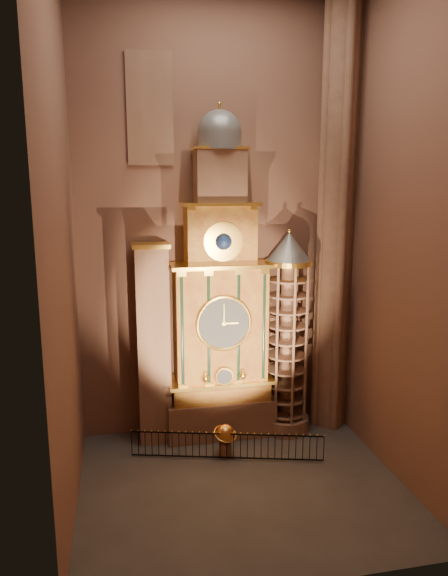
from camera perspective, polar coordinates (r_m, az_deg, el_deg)
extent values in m
plane|color=#383330|center=(24.16, 2.00, -21.04)|extent=(14.00, 14.00, 0.00)
plane|color=brown|center=(26.35, -0.90, 7.12)|extent=(22.00, 0.00, 22.00)
plane|color=brown|center=(20.04, -17.71, 5.27)|extent=(0.00, 22.00, 22.00)
plane|color=brown|center=(23.18, 19.37, 5.91)|extent=(0.00, 22.00, 22.00)
cube|color=#8C634C|center=(27.97, -0.45, -13.93)|extent=(5.60, 2.20, 2.00)
cube|color=maroon|center=(27.36, -0.45, -11.09)|extent=(5.00, 2.00, 1.00)
cube|color=#F4C248|center=(27.11, -0.43, -10.05)|extent=(5.40, 2.30, 0.18)
cube|color=maroon|center=(26.23, -0.46, -4.00)|extent=(4.60, 2.00, 6.00)
cylinder|color=black|center=(25.11, -4.70, -4.74)|extent=(0.32, 0.32, 5.60)
cylinder|color=black|center=(25.28, -1.76, -4.59)|extent=(0.32, 0.32, 5.60)
cylinder|color=black|center=(25.57, 1.56, -4.41)|extent=(0.32, 0.32, 5.60)
cylinder|color=black|center=(25.88, 4.38, -4.24)|extent=(0.32, 0.32, 5.60)
cube|color=#F4C248|center=(25.54, -0.45, 2.58)|extent=(5.00, 2.25, 0.18)
cylinder|color=#2D3033|center=(25.19, -0.02, -3.94)|extent=(2.60, 0.12, 2.60)
torus|color=#F4C248|center=(25.15, 0.00, -3.97)|extent=(2.80, 0.16, 2.80)
cylinder|color=#F4C248|center=(25.90, 0.05, -9.80)|extent=(0.90, 0.10, 0.90)
sphere|color=#F4C248|center=(25.80, -2.08, -10.01)|extent=(0.36, 0.36, 0.36)
sphere|color=#F4C248|center=(26.15, 2.09, -9.70)|extent=(0.36, 0.36, 0.36)
cube|color=maroon|center=(25.41, -0.48, 5.83)|extent=(3.40, 1.80, 3.00)
sphere|color=#0C1C40|center=(24.55, -0.07, 5.17)|extent=(0.80, 0.80, 0.80)
cube|color=#F4C248|center=(25.27, -0.46, 9.32)|extent=(3.80, 2.00, 0.15)
cube|color=#8C634C|center=(25.30, -0.49, 12.16)|extent=(2.40, 1.60, 2.60)
sphere|color=slate|center=(25.42, -0.50, 16.89)|extent=(2.10, 2.10, 2.10)
cylinder|color=#F4C248|center=(25.52, -0.50, 18.91)|extent=(0.14, 0.14, 0.80)
cube|color=#8C634C|center=(26.10, -7.85, -6.48)|extent=(1.60, 1.40, 10.00)
cube|color=#F4C248|center=(26.39, -7.67, -10.89)|extent=(1.35, 0.10, 2.10)
cube|color=#531716|center=(26.33, -7.66, -10.94)|extent=(1.05, 0.04, 1.75)
cube|color=#F4C248|center=(25.53, -7.82, -5.48)|extent=(1.35, 0.10, 2.10)
cube|color=#531716|center=(25.47, -7.81, -5.52)|extent=(1.05, 0.04, 1.75)
cube|color=#F4C248|center=(24.90, -7.98, 0.26)|extent=(1.35, 0.10, 2.10)
cube|color=#531716|center=(24.85, -7.97, 0.24)|extent=(1.05, 0.04, 1.75)
cube|color=#F4C248|center=(25.03, -8.16, 4.71)|extent=(1.80, 1.60, 0.20)
cylinder|color=#8C634C|center=(28.78, 6.76, -14.58)|extent=(2.50, 2.50, 0.80)
cylinder|color=#8C634C|center=(27.12, 6.98, -5.99)|extent=(0.70, 0.70, 8.20)
cylinder|color=#F4C248|center=(26.19, 7.20, 2.82)|extent=(2.40, 2.40, 0.25)
cone|color=slate|center=(26.09, 7.24, 4.56)|extent=(2.30, 2.30, 1.50)
sphere|color=#F4C248|center=(26.01, 7.29, 6.31)|extent=(0.20, 0.20, 0.20)
cylinder|color=#8C634C|center=(27.20, 12.33, 6.99)|extent=(1.60, 1.60, 22.00)
cylinder|color=#8C634C|center=(27.54, 13.87, 6.97)|extent=(0.44, 0.44, 22.00)
cylinder|color=#8C634C|center=(26.89, 10.76, 7.01)|extent=(0.44, 0.44, 22.00)
cylinder|color=#8C634C|center=(27.94, 11.67, 7.12)|extent=(0.44, 0.44, 22.00)
cylinder|color=#8C634C|center=(26.48, 13.03, 6.85)|extent=(0.44, 0.44, 22.00)
cube|color=navy|center=(26.07, -8.25, 19.08)|extent=(2.00, 0.10, 5.00)
cube|color=#8C634C|center=(26.01, -8.24, 19.10)|extent=(2.20, 0.06, 5.20)
cylinder|color=#8C634C|center=(26.09, 0.14, -17.49)|extent=(0.61, 0.61, 0.72)
sphere|color=#DA8D3D|center=(25.70, 0.14, -15.89)|extent=(0.92, 0.92, 0.92)
torus|color=#DA8D3D|center=(25.70, 0.14, -15.89)|extent=(1.45, 1.42, 0.50)
cube|color=black|center=(25.35, 0.31, -15.92)|extent=(8.91, 2.38, 0.06)
cube|color=black|center=(25.92, 0.31, -18.31)|extent=(8.91, 2.38, 0.06)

